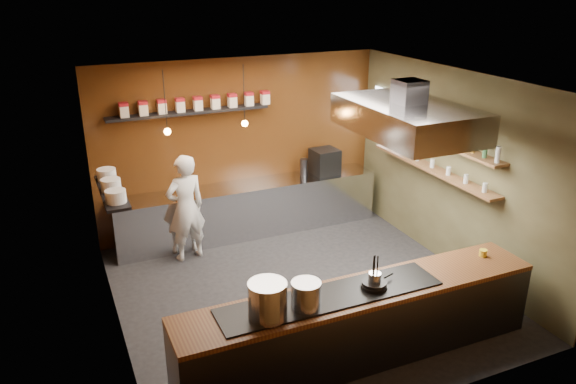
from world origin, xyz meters
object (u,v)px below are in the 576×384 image
stockpot_small (306,295)px  espresso_machine (325,161)px  stockpot_large (268,300)px  extractor_hood (407,118)px  chef (186,208)px

stockpot_small → espresso_machine: bearing=60.2°
stockpot_large → espresso_machine: espresso_machine is taller
stockpot_large → espresso_machine: (2.65, 3.87, -0.01)m
extractor_hood → stockpot_large: bearing=-152.5°
stockpot_large → chef: (-0.02, 3.38, -0.28)m
extractor_hood → stockpot_small: 2.81m
stockpot_large → espresso_machine: 4.69m
stockpot_large → stockpot_small: (0.44, -0.00, -0.05)m
chef → stockpot_small: bearing=86.4°
chef → espresso_machine: bearing=179.1°
extractor_hood → stockpot_small: (-2.06, -1.30, -1.41)m
extractor_hood → stockpot_small: bearing=-147.8°
extractor_hood → chef: size_ratio=1.16×
extractor_hood → chef: bearing=140.3°
stockpot_small → chef: bearing=97.6°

